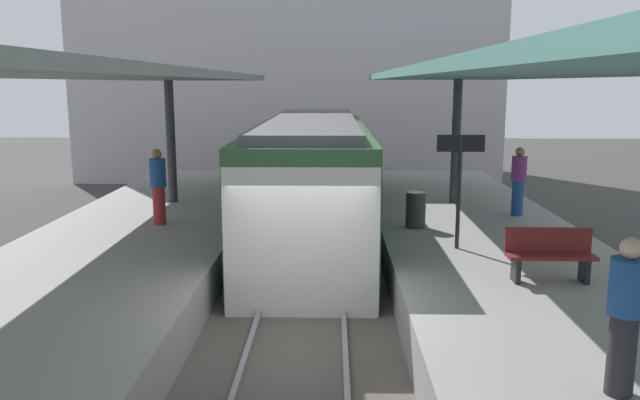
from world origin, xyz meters
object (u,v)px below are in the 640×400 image
object	(u,v)px
platform_bench	(550,253)
passenger_far_end	(625,314)
commuter_train	(312,180)
platform_sign	(460,166)
passenger_mid_platform	(519,180)
litter_bin	(416,210)
passenger_near_bench	(158,185)

from	to	relation	value
platform_bench	passenger_far_end	bearing A→B (deg)	-98.25
commuter_train	platform_sign	distance (m)	5.12
commuter_train	passenger_far_end	xyz separation A→B (m)	(3.49, -9.96, 0.14)
commuter_train	platform_bench	xyz separation A→B (m)	(4.05, -6.12, -0.26)
passenger_mid_platform	passenger_far_end	bearing A→B (deg)	-99.63
commuter_train	passenger_far_end	distance (m)	10.56
platform_sign	passenger_mid_platform	bearing A→B (deg)	56.98
commuter_train	platform_bench	size ratio (longest dim) A/B	8.26
platform_bench	platform_sign	size ratio (longest dim) A/B	0.63
commuter_train	passenger_far_end	world-z (taller)	commuter_train
platform_bench	litter_bin	distance (m)	4.20
platform_sign	litter_bin	world-z (taller)	platform_sign
platform_bench	passenger_far_end	distance (m)	3.90
passenger_mid_platform	platform_bench	bearing A→B (deg)	-100.64
platform_bench	platform_sign	bearing A→B (deg)	118.12
platform_sign	passenger_near_bench	xyz separation A→B (m)	(-6.37, 2.01, -0.73)
litter_bin	passenger_mid_platform	distance (m)	3.02
platform_bench	litter_bin	bearing A→B (deg)	113.37
platform_sign	passenger_far_end	distance (m)	5.95
commuter_train	passenger_near_bench	world-z (taller)	commuter_train
commuter_train	passenger_near_bench	xyz separation A→B (m)	(-3.41, -2.07, 0.17)
commuter_train	passenger_far_end	size ratio (longest dim) A/B	6.94
platform_sign	passenger_far_end	size ratio (longest dim) A/B	1.33
platform_sign	passenger_mid_platform	distance (m)	3.88
platform_sign	passenger_far_end	bearing A→B (deg)	-84.81
litter_bin	platform_sign	bearing A→B (deg)	-72.42
litter_bin	passenger_mid_platform	size ratio (longest dim) A/B	0.48
litter_bin	commuter_train	bearing A→B (deg)	136.38
platform_sign	litter_bin	xyz separation A→B (m)	(-0.57, 1.81, -1.22)
platform_bench	passenger_near_bench	world-z (taller)	passenger_near_bench
platform_sign	passenger_far_end	world-z (taller)	platform_sign
platform_bench	litter_bin	world-z (taller)	platform_bench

